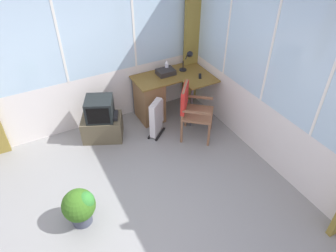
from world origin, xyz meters
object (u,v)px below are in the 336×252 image
Objects in this scene: desk_lamp at (189,58)px; potted_plant at (80,206)px; desk at (153,97)px; spray_bottle at (167,66)px; tv_remote at (200,76)px; wooden_armchair at (190,106)px; space_heater at (157,118)px; tv_on_stand at (102,121)px; paper_tray at (166,72)px.

potted_plant is at bearing -147.01° from desk_lamp.
spray_bottle is (0.35, 0.13, 0.46)m from desk.
desk_lamp is 2.39× the size of tv_remote.
wooden_armchair is 2.27m from potted_plant.
desk_lamp is at bearing -0.33° from desk.
potted_plant is (-1.62, -1.15, -0.03)m from space_heater.
desk_lamp is 0.55× the size of space_heater.
wooden_armchair is at bearing -67.29° from desk.
tv_on_stand reaches higher than space_heater.
paper_tray reaches higher than potted_plant.
desk_lamp is 0.46m from paper_tray.
desk is 0.59m from spray_bottle.
paper_tray is at bearing 39.01° from potted_plant.
desk_lamp is at bearing 32.99° from potted_plant.
spray_bottle is 0.42× the size of potted_plant.
desk is 0.49m from space_heater.
tv_remote reaches higher than desk.
tv_on_stand is at bearing 62.22° from potted_plant.
desk_lamp is 0.40m from spray_bottle.
desk is 2.50× the size of potted_plant.
wooden_armchair is at bearing -31.72° from space_heater.
paper_tray is 0.32× the size of wooden_armchair.
space_heater is (-0.50, -0.59, -0.55)m from spray_bottle.
paper_tray is 1.38m from tv_on_stand.
tv_remote is 0.29× the size of potted_plant.
tv_remote is (0.06, -0.29, -0.22)m from desk_lamp.
spray_bottle is at bearing 20.28° from desk.
wooden_armchair is at bearing -118.27° from desk_lamp.
desk_lamp is at bearing 61.73° from wooden_armchair.
desk is 0.92m from desk_lamp.
space_heater is at bearing -130.38° from spray_bottle.
desk is at bearing -168.76° from tv_remote.
tv_on_stand is 0.90m from space_heater.
wooden_armchair is at bearing -92.70° from spray_bottle.
spray_bottle is 0.92m from wooden_armchair.
spray_bottle is at bearing 10.82° from tv_on_stand.
tv_remote is 0.50× the size of paper_tray.
space_heater is at bearing -107.95° from desk.
spray_bottle is at bearing 87.30° from wooden_armchair.
wooden_armchair is 1.81× the size of potted_plant.
spray_bottle reaches higher than space_heater.
desk_lamp is 0.94m from wooden_armchair.
desk is 2.00× the size of space_heater.
desk_lamp is (0.71, -0.00, 0.58)m from desk.
spray_bottle is at bearing 159.36° from desk_lamp.
tv_remote is at bearing -45.26° from spray_bottle.
desk_lamp is 0.47× the size of tv_on_stand.
tv_on_stand is at bearing 158.20° from space_heater.
tv_remote reaches higher than potted_plant.
tv_remote is 1.04m from space_heater.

